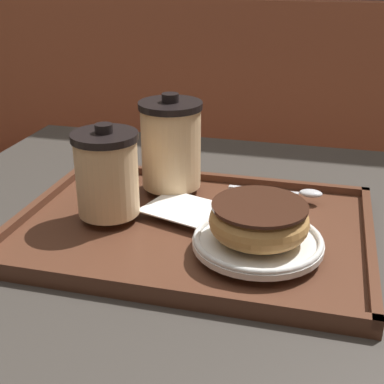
{
  "coord_description": "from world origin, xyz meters",
  "views": [
    {
      "loc": [
        0.18,
        -0.63,
        1.12
      ],
      "look_at": [
        0.01,
        0.01,
        0.82
      ],
      "focal_mm": 50.0,
      "sensor_mm": 36.0,
      "label": 1
    }
  ],
  "objects": [
    {
      "name": "serving_tray",
      "position": [
        0.01,
        0.01,
        0.76
      ],
      "size": [
        0.49,
        0.35,
        0.02
      ],
      "color": "#512D1E",
      "rests_on": "cafe_table"
    },
    {
      "name": "coffee_cup_rear",
      "position": [
        -0.05,
        0.12,
        0.85
      ],
      "size": [
        0.1,
        0.1,
        0.15
      ],
      "color": "#E0B784",
      "rests_on": "serving_tray"
    },
    {
      "name": "cafe_table",
      "position": [
        0.0,
        0.0,
        0.57
      ],
      "size": [
        0.88,
        0.88,
        0.76
      ],
      "color": "#38332D",
      "rests_on": "ground_plane"
    },
    {
      "name": "booth_bench",
      "position": [
        -0.3,
        0.87,
        0.32
      ],
      "size": [
        1.47,
        0.44,
        1.0
      ],
      "color": "brown",
      "rests_on": "ground_plane"
    },
    {
      "name": "plate_with_chocolate_donut",
      "position": [
        0.11,
        -0.04,
        0.79
      ],
      "size": [
        0.17,
        0.17,
        0.01
      ],
      "color": "white",
      "rests_on": "serving_tray"
    },
    {
      "name": "donut_chocolate_glazed",
      "position": [
        0.11,
        -0.04,
        0.82
      ],
      "size": [
        0.12,
        0.12,
        0.04
      ],
      "color": "tan",
      "rests_on": "plate_with_chocolate_donut"
    },
    {
      "name": "coffee_cup_front",
      "position": [
        -0.11,
        -0.0,
        0.84
      ],
      "size": [
        0.09,
        0.09,
        0.13
      ],
      "color": "#E0B784",
      "rests_on": "serving_tray"
    },
    {
      "name": "napkin_paper",
      "position": [
        -0.01,
        0.04,
        0.78
      ],
      "size": [
        0.12,
        0.11,
        0.0
      ],
      "rotation": [
        0.0,
        0.0,
        -0.3
      ],
      "color": "white",
      "rests_on": "serving_tray"
    },
    {
      "name": "spoon",
      "position": [
        0.15,
        0.13,
        0.79
      ],
      "size": [
        0.14,
        0.02,
        0.01
      ],
      "rotation": [
        0.0,
        0.0,
        6.27
      ],
      "color": "silver",
      "rests_on": "serving_tray"
    }
  ]
}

